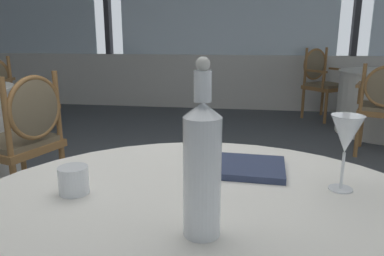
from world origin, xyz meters
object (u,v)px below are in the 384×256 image
Objects in this scene: water_bottle at (202,166)px; dining_chair_1_0 at (23,132)px; dining_chair_0_2 at (321,78)px; menu_book at (241,167)px; water_tumbler at (74,180)px; wine_glass at (346,136)px.

water_bottle reaches higher than dining_chair_1_0.
dining_chair_0_2 is 4.05m from dining_chair_1_0.
dining_chair_0_2 reaches higher than dining_chair_1_0.
menu_book is at bearing 79.67° from water_bottle.
dining_chair_0_2 is (1.44, 4.52, -0.21)m from water_tumbler.
dining_chair_0_2 is at bearing 80.43° from wine_glass.
water_tumbler is 0.08× the size of dining_chair_1_0.
water_bottle reaches higher than wine_glass.
dining_chair_1_0 is (-1.71, 1.16, -0.36)m from wine_glass.
water_bottle is 4.81m from dining_chair_0_2.
water_tumbler is at bearing -57.09° from dining_chair_0_2.
wine_glass is 0.33m from menu_book.
water_bottle is 0.45m from wine_glass.
dining_chair_0_2 is at bearing 79.65° from menu_book.
wine_glass is 0.73m from water_tumbler.
menu_book is (0.07, 0.40, -0.14)m from water_bottle.
water_bottle is at bearing -97.37° from menu_book.
water_bottle reaches higher than dining_chair_0_2.
dining_chair_1_0 is at bearing 146.82° from menu_book.
water_bottle is 2.02m from dining_chair_1_0.
wine_glass is 0.77× the size of menu_book.
water_tumbler is at bearing 144.64° from dining_chair_1_0.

